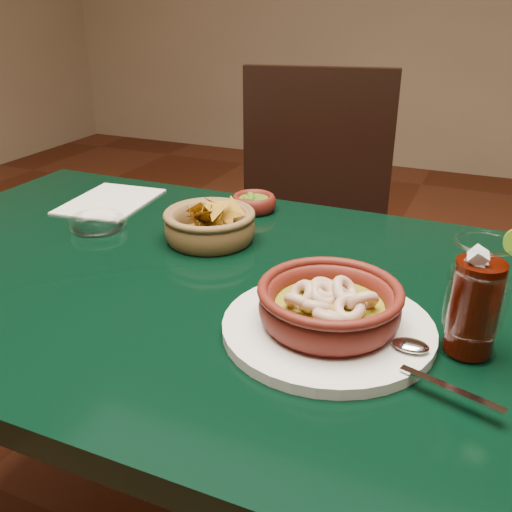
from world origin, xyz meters
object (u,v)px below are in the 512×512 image
at_px(dining_table, 187,321).
at_px(cola_drink, 476,300).
at_px(dining_chair, 309,234).
at_px(shrimp_plate, 329,311).
at_px(chip_basket, 210,225).

bearing_deg(dining_table, cola_drink, -7.83).
distance_m(dining_table, dining_chair, 0.72).
relative_size(shrimp_plate, cola_drink, 2.11).
bearing_deg(chip_basket, dining_chair, 89.34).
height_order(dining_table, dining_chair, dining_chair).
distance_m(shrimp_plate, chip_basket, 0.37).
relative_size(dining_chair, chip_basket, 4.91).
xyz_separation_m(dining_table, shrimp_plate, (0.28, -0.09, 0.13)).
height_order(dining_table, shrimp_plate, shrimp_plate).
height_order(dining_table, cola_drink, cola_drink).
bearing_deg(cola_drink, shrimp_plate, -170.77).
bearing_deg(shrimp_plate, dining_chair, 109.81).
height_order(shrimp_plate, cola_drink, cola_drink).
xyz_separation_m(dining_chair, chip_basket, (-0.01, -0.58, 0.24)).
relative_size(chip_basket, cola_drink, 1.15).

